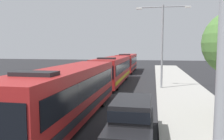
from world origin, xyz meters
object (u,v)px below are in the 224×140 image
at_px(bus_lead, 70,92).
at_px(bus_second_in_line, 113,69).
at_px(white_suv, 132,119).
at_px(streetlamp_mid, 162,38).
at_px(bus_middle, 127,62).

height_order(bus_lead, bus_second_in_line, same).
relative_size(white_suv, streetlamp_mid, 0.59).
relative_size(bus_lead, bus_middle, 1.13).
xyz_separation_m(bus_second_in_line, bus_middle, (-0.00, 13.50, -0.00)).
bearing_deg(bus_middle, bus_lead, -90.00).
height_order(bus_lead, streetlamp_mid, streetlamp_mid).
height_order(white_suv, streetlamp_mid, streetlamp_mid).
xyz_separation_m(bus_lead, white_suv, (3.70, -2.18, -0.66)).
height_order(bus_second_in_line, streetlamp_mid, streetlamp_mid).
bearing_deg(streetlamp_mid, bus_middle, 108.63).
distance_m(bus_lead, streetlamp_mid, 12.73).
distance_m(bus_middle, white_suv, 29.44).
bearing_deg(streetlamp_mid, white_suv, -97.35).
distance_m(bus_lead, white_suv, 4.34).
bearing_deg(bus_lead, bus_middle, 90.00).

